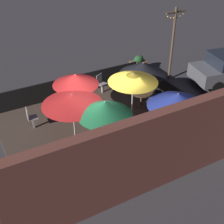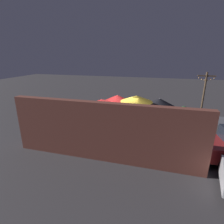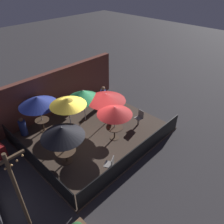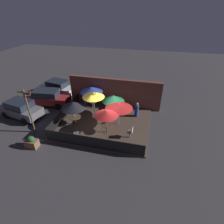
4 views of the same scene
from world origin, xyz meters
name	(u,v)px [view 2 (image 2 of 4)]	position (x,y,z in m)	size (l,w,h in m)	color
ground_plane	(120,131)	(0.00, 0.00, 0.00)	(60.00, 60.00, 0.00)	#383538
patio_deck	(120,130)	(0.00, 0.00, 0.06)	(7.49, 6.39, 0.12)	#47382D
building_wall	(103,132)	(0.00, 3.43, 1.43)	(9.09, 0.36, 2.86)	brown
fence_front	(128,109)	(0.00, -3.15, 0.59)	(7.29, 0.05, 0.95)	black
fence_side_left	(179,129)	(-3.70, 0.00, 0.59)	(0.05, 6.19, 0.95)	black
patio_umbrella_0	(117,98)	(0.48, -1.20, 1.94)	(1.86, 1.86, 2.04)	#B2B2B7
patio_umbrella_1	(159,102)	(-2.40, -0.74, 1.96)	(2.00, 2.00, 2.10)	#B2B2B7
patio_umbrella_2	(147,114)	(-1.89, 2.18, 2.11)	(2.09, 2.09, 2.24)	#B2B2B7
patio_umbrella_3	(108,108)	(0.44, 1.23, 1.94)	(1.93, 1.93, 2.09)	#B2B2B7
patio_umbrella_4	(102,102)	(1.17, 0.12, 1.92)	(2.24, 2.24, 2.02)	#B2B2B7
patio_umbrella_5	(137,99)	(-1.11, 0.52, 2.42)	(1.87, 1.87, 2.48)	#B2B2B7
dining_table_0	(117,114)	(0.48, -1.20, 0.73)	(0.91, 0.91, 0.77)	#4C3828
dining_table_1	(158,121)	(-2.40, -0.74, 0.70)	(1.00, 1.00, 0.73)	#4C3828
dining_table_2	(146,139)	(-1.89, 2.18, 0.72)	(0.79, 0.79, 0.76)	#4C3828
patio_chair_0	(102,138)	(0.36, 2.46, 0.65)	(0.45, 0.45, 0.95)	gray
patio_chair_1	(93,113)	(2.42, -1.40, 0.64)	(0.44, 0.44, 0.95)	gray
patio_chair_2	(145,112)	(-1.40, -2.71, 0.61)	(0.54, 0.54, 0.91)	gray
patron_0	(165,148)	(-2.83, 2.67, 0.62)	(0.53, 0.53, 1.14)	navy
patron_1	(73,126)	(2.48, 1.74, 0.76)	(0.43, 0.43, 1.39)	navy
planter_box	(183,113)	(-4.34, -3.98, 0.41)	(0.85, 0.60, 0.94)	brown
light_post	(203,97)	(-5.24, -2.40, 2.12)	(1.10, 0.12, 3.78)	brown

